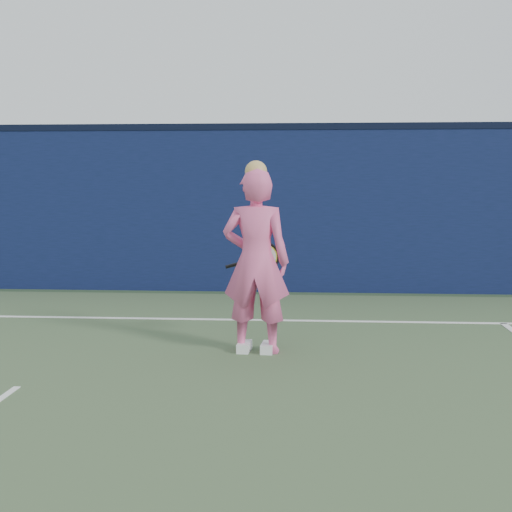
{
  "coord_description": "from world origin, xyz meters",
  "views": [
    {
      "loc": [
        2.42,
        -4.67,
        1.74
      ],
      "look_at": [
        1.91,
        2.39,
        0.98
      ],
      "focal_mm": 50.0,
      "sensor_mm": 36.0,
      "label": 1
    }
  ],
  "objects": [
    {
      "name": "backstop_wall",
      "position": [
        0.0,
        6.5,
        1.25
      ],
      "size": [
        24.0,
        0.4,
        2.5
      ],
      "primitive_type": "cube",
      "color": "#0C1737",
      "rests_on": "ground"
    },
    {
      "name": "wall_cap",
      "position": [
        0.0,
        6.5,
        2.55
      ],
      "size": [
        24.0,
        0.42,
        0.1
      ],
      "primitive_type": "cube",
      "color": "black",
      "rests_on": "backstop_wall"
    },
    {
      "name": "player",
      "position": [
        1.91,
        2.39,
        0.93
      ],
      "size": [
        0.71,
        0.49,
        1.93
      ],
      "rotation": [
        0.0,
        0.0,
        3.07
      ],
      "color": "pink",
      "rests_on": "ground"
    },
    {
      "name": "racket",
      "position": [
        1.95,
        2.84,
        0.92
      ],
      "size": [
        0.59,
        0.13,
        0.32
      ],
      "rotation": [
        0.0,
        0.0,
        -0.09
      ],
      "color": "black",
      "rests_on": "ground"
    }
  ]
}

